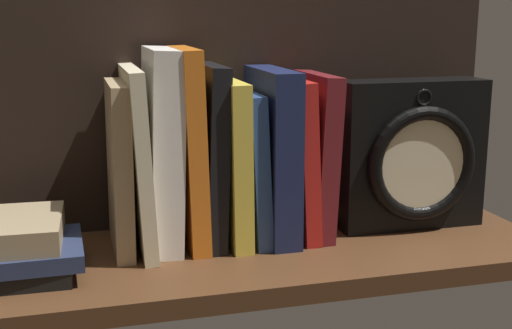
% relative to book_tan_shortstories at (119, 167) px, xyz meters
% --- Properties ---
extents(ground_plane, '(0.85, 0.28, 0.03)m').
position_rel_book_tan_shortstories_xyz_m(ground_plane, '(0.14, -0.04, -0.12)').
color(ground_plane, '#4C2D19').
extents(back_panel, '(0.85, 0.01, 0.42)m').
position_rel_book_tan_shortstories_xyz_m(back_panel, '(0.14, 0.09, 0.10)').
color(back_panel, black).
rests_on(back_panel, ground_plane).
extents(book_tan_shortstories, '(0.03, 0.14, 0.22)m').
position_rel_book_tan_shortstories_xyz_m(book_tan_shortstories, '(0.00, 0.00, 0.00)').
color(book_tan_shortstories, tan).
rests_on(book_tan_shortstories, ground_plane).
extents(book_cream_twain, '(0.03, 0.16, 0.24)m').
position_rel_book_tan_shortstories_xyz_m(book_cream_twain, '(0.02, 0.00, 0.01)').
color(book_cream_twain, beige).
rests_on(book_cream_twain, ground_plane).
extents(book_white_catcher, '(0.05, 0.13, 0.26)m').
position_rel_book_tan_shortstories_xyz_m(book_white_catcher, '(0.06, 0.00, 0.02)').
color(book_white_catcher, silver).
rests_on(book_white_catcher, ground_plane).
extents(book_orange_pandolfini, '(0.03, 0.14, 0.26)m').
position_rel_book_tan_shortstories_xyz_m(book_orange_pandolfini, '(0.09, 0.00, 0.02)').
color(book_orange_pandolfini, orange).
rests_on(book_orange_pandolfini, ground_plane).
extents(book_black_skeptic, '(0.03, 0.13, 0.24)m').
position_rel_book_tan_shortstories_xyz_m(book_black_skeptic, '(0.12, 0.00, 0.01)').
color(book_black_skeptic, black).
rests_on(book_black_skeptic, ground_plane).
extents(book_yellow_seinlanguage, '(0.03, 0.15, 0.22)m').
position_rel_book_tan_shortstories_xyz_m(book_yellow_seinlanguage, '(0.15, 0.00, -0.00)').
color(book_yellow_seinlanguage, gold).
rests_on(book_yellow_seinlanguage, ground_plane).
extents(book_blue_modern, '(0.03, 0.14, 0.20)m').
position_rel_book_tan_shortstories_xyz_m(book_blue_modern, '(0.17, 0.00, -0.01)').
color(book_blue_modern, '#2D4C8E').
rests_on(book_blue_modern, ground_plane).
extents(book_navy_bierce, '(0.04, 0.16, 0.23)m').
position_rel_book_tan_shortstories_xyz_m(book_navy_bierce, '(0.20, 0.00, 0.01)').
color(book_navy_bierce, '#192147').
rests_on(book_navy_bierce, ground_plane).
extents(book_red_requiem, '(0.03, 0.14, 0.22)m').
position_rel_book_tan_shortstories_xyz_m(book_red_requiem, '(0.24, 0.00, -0.00)').
color(book_red_requiem, red).
rests_on(book_red_requiem, ground_plane).
extents(book_maroon_dawkins, '(0.04, 0.14, 0.22)m').
position_rel_book_tan_shortstories_xyz_m(book_maroon_dawkins, '(0.26, 0.00, 0.00)').
color(book_maroon_dawkins, maroon).
rests_on(book_maroon_dawkins, ground_plane).
extents(framed_clock, '(0.21, 0.08, 0.21)m').
position_rel_book_tan_shortstories_xyz_m(framed_clock, '(0.41, -0.01, -0.00)').
color(framed_clock, black).
rests_on(framed_clock, ground_plane).
extents(book_stack_side, '(0.16, 0.14, 0.07)m').
position_rel_book_tan_shortstories_xyz_m(book_stack_side, '(-0.14, -0.06, -0.08)').
color(book_stack_side, black).
rests_on(book_stack_side, ground_plane).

